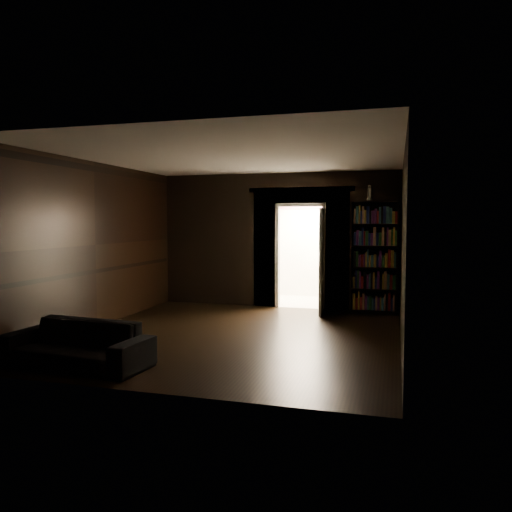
% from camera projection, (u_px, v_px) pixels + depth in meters
% --- Properties ---
extents(ground, '(5.50, 5.50, 0.00)m').
position_uv_depth(ground, '(236.00, 335.00, 7.87)').
color(ground, black).
rests_on(ground, ground).
extents(room_walls, '(5.02, 5.61, 2.84)m').
position_uv_depth(room_walls, '(254.00, 228.00, 8.78)').
color(room_walls, black).
rests_on(room_walls, ground).
extents(kitchen_alcove, '(2.20, 1.80, 2.60)m').
position_uv_depth(kitchen_alcove, '(309.00, 247.00, 11.36)').
color(kitchen_alcove, beige).
rests_on(kitchen_alcove, ground).
extents(sofa, '(1.94, 0.97, 0.72)m').
position_uv_depth(sofa, '(77.00, 337.00, 6.20)').
color(sofa, black).
rests_on(sofa, ground).
extents(bookshelf, '(0.95, 0.54, 2.20)m').
position_uv_depth(bookshelf, '(374.00, 257.00, 9.69)').
color(bookshelf, black).
rests_on(bookshelf, ground).
extents(refrigerator, '(0.89, 0.84, 1.65)m').
position_uv_depth(refrigerator, '(337.00, 264.00, 11.45)').
color(refrigerator, white).
rests_on(refrigerator, ground).
extents(door, '(0.12, 0.85, 2.05)m').
position_uv_depth(door, '(321.00, 261.00, 9.73)').
color(door, silver).
rests_on(door, ground).
extents(figurine, '(0.11, 0.11, 0.29)m').
position_uv_depth(figurine, '(370.00, 193.00, 9.57)').
color(figurine, silver).
rests_on(figurine, bookshelf).
extents(bottles, '(0.65, 0.26, 0.27)m').
position_uv_depth(bottles, '(341.00, 222.00, 11.32)').
color(bottles, black).
rests_on(bottles, refrigerator).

